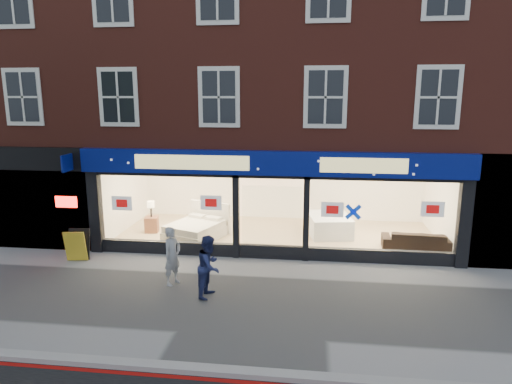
% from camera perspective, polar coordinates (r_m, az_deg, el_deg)
% --- Properties ---
extents(ground, '(120.00, 120.00, 0.00)m').
position_cam_1_polar(ground, '(11.22, 0.35, -13.68)').
color(ground, gray).
rests_on(ground, ground).
extents(kerb_line, '(60.00, 0.10, 0.01)m').
position_cam_1_polar(kerb_line, '(8.55, -2.30, -22.63)').
color(kerb_line, '#8C0A07').
rests_on(kerb_line, ground).
extents(kerb_stone, '(60.00, 0.25, 0.12)m').
position_cam_1_polar(kerb_stone, '(8.69, -2.07, -21.60)').
color(kerb_stone, gray).
rests_on(kerb_stone, ground).
extents(showroom_floor, '(11.00, 4.50, 0.10)m').
position_cam_1_polar(showroom_floor, '(16.07, 2.56, -5.39)').
color(showroom_floor, tan).
rests_on(showroom_floor, ground).
extents(building, '(19.00, 8.26, 10.30)m').
position_cam_1_polar(building, '(17.10, 3.20, 18.11)').
color(building, maroon).
rests_on(building, ground).
extents(display_bed, '(2.13, 2.34, 1.07)m').
position_cam_1_polar(display_bed, '(15.70, -7.39, -4.56)').
color(display_bed, beige).
rests_on(display_bed, showroom_floor).
extents(bedside_table, '(0.52, 0.52, 0.55)m').
position_cam_1_polar(bedside_table, '(16.58, -12.89, -3.96)').
color(bedside_table, brown).
rests_on(bedside_table, showroom_floor).
extents(mattress_stack, '(1.61, 1.91, 0.68)m').
position_cam_1_polar(mattress_stack, '(16.09, 9.14, -4.07)').
color(mattress_stack, silver).
rests_on(mattress_stack, showroom_floor).
extents(sofa, '(2.16, 0.96, 0.62)m').
position_cam_1_polar(sofa, '(15.15, 19.47, -5.77)').
color(sofa, black).
rests_on(sofa, showroom_floor).
extents(a_board, '(0.68, 0.49, 0.96)m').
position_cam_1_polar(a_board, '(14.67, -21.43, -6.21)').
color(a_board, gold).
rests_on(a_board, ground).
extents(pedestrian_grey, '(0.57, 0.67, 1.55)m').
position_cam_1_polar(pedestrian_grey, '(12.15, -10.42, -7.85)').
color(pedestrian_grey, '#93959A').
rests_on(pedestrian_grey, ground).
extents(pedestrian_blue, '(0.70, 0.84, 1.55)m').
position_cam_1_polar(pedestrian_blue, '(11.33, -5.85, -9.20)').
color(pedestrian_blue, '#1A214B').
rests_on(pedestrian_blue, ground).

